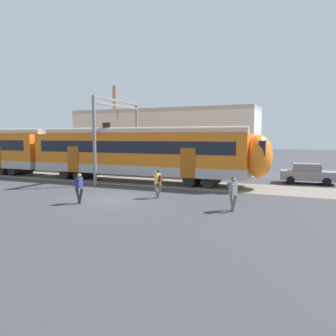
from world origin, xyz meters
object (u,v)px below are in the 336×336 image
Objects in this scene: pedestrian_navy at (79,186)px; pedestrian_yellow at (158,181)px; parked_car_grey at (308,173)px; pedestrian_grey at (233,191)px; commuter_train at (52,151)px.

pedestrian_navy is 4.48m from pedestrian_yellow.
pedestrian_navy is 0.41× the size of parked_car_grey.
pedestrian_grey is (7.97, 1.47, 0.03)m from pedestrian_navy.
parked_car_grey is at bearing 10.92° from commuter_train.
pedestrian_grey is at bearing -22.32° from commuter_train.
pedestrian_grey is at bearing 10.47° from pedestrian_navy.
pedestrian_yellow is 1.00× the size of pedestrian_grey.
pedestrian_grey is (4.74, -1.62, 0.00)m from pedestrian_yellow.
pedestrian_grey is 11.90m from parked_car_grey.
commuter_train is at bearing 156.49° from pedestrian_yellow.
pedestrian_yellow is (13.10, -5.70, -1.26)m from commuter_train.
commuter_train is 22.83× the size of pedestrian_grey.
commuter_train is 9.40× the size of parked_car_grey.
pedestrian_yellow is 5.01m from pedestrian_grey.
pedestrian_grey is 0.41× the size of parked_car_grey.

